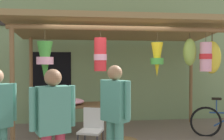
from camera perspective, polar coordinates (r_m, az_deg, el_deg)
name	(u,v)px	position (r m, az deg, el deg)	size (l,w,h in m)	color
shop_facade	(100,43)	(7.35, -2.77, 6.23)	(12.39, 0.29, 4.58)	#7A9360
market_stall_canopy	(124,36)	(5.84, 2.67, 7.76)	(4.92, 2.33, 2.67)	brown
display_table	(72,108)	(5.72, -9.15, -8.50)	(1.42, 0.70, 0.77)	brown
flower_heap_on_table	(70,102)	(5.63, -9.60, -7.09)	(0.66, 0.46, 0.14)	pink
folding_chair	(92,127)	(4.77, -4.58, -12.79)	(0.52, 0.52, 0.84)	beige
vendor_in_orange	(53,121)	(3.32, -13.25, -11.26)	(0.55, 0.36, 1.61)	#B23347
customer_foreground	(115,110)	(3.79, 0.65, -9.18)	(0.42, 0.48, 1.65)	#4C8E7A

